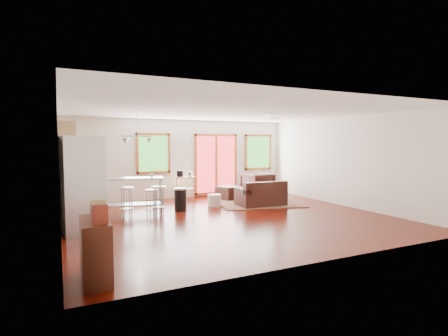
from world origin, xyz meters
name	(u,v)px	position (x,y,z in m)	size (l,w,h in m)	color
floor	(229,218)	(0.00, 0.00, -0.01)	(7.50, 7.00, 0.02)	#360802
ceiling	(229,110)	(0.00, 0.00, 2.61)	(7.50, 7.00, 0.02)	white
back_wall	(183,159)	(0.00, 3.51, 1.30)	(7.50, 0.02, 2.60)	silver
left_wall	(58,170)	(-3.76, 0.00, 1.30)	(0.02, 7.00, 2.60)	silver
right_wall	(346,161)	(3.76, 0.00, 1.30)	(0.02, 7.00, 2.60)	silver
front_wall	(331,177)	(0.00, -3.51, 1.30)	(7.50, 0.02, 2.60)	silver
window_left	(153,153)	(-1.00, 3.46, 1.50)	(1.10, 0.05, 1.30)	#22531C
french_doors	(216,164)	(1.20, 3.46, 1.10)	(1.60, 0.05, 2.10)	#AA2529
window_right	(258,152)	(2.90, 3.46, 1.50)	(1.10, 0.05, 1.30)	#22531C
rug	(259,203)	(1.69, 1.38, 0.01)	(2.39, 1.84, 0.02)	#52643C
loveseat	(261,196)	(1.56, 1.04, 0.29)	(1.39, 0.82, 0.73)	black
coffee_table	(254,189)	(1.81, 1.87, 0.37)	(1.15, 0.77, 0.43)	#36140A
armchair	(257,184)	(2.31, 2.54, 0.45)	(0.88, 0.82, 0.90)	black
ottoman	(229,193)	(1.22, 2.52, 0.21)	(0.64, 0.64, 0.43)	black
pouf	(214,200)	(0.30, 1.57, 0.17)	(0.39, 0.39, 0.34)	beige
vase	(255,185)	(1.75, 1.75, 0.51)	(0.23, 0.23, 0.30)	silver
book	(266,185)	(2.08, 1.62, 0.53)	(0.19, 0.02, 0.26)	maroon
cabinets	(71,180)	(-3.49, 1.70, 0.93)	(0.64, 2.24, 2.30)	tan
refrigerator	(82,185)	(-3.34, 0.00, 0.98)	(0.91, 0.89, 1.96)	#B7BABC
island	(134,189)	(-2.01, 1.47, 0.65)	(1.57, 0.86, 0.94)	#B7BABC
cup	(151,175)	(-1.59, 1.33, 1.01)	(0.12, 0.09, 0.12)	white
bar_stool_a	(127,195)	(-2.28, 1.03, 0.56)	(0.47, 0.47, 0.76)	#B7BABC
bar_stool_b	(152,196)	(-1.68, 0.98, 0.50)	(0.38, 0.38, 0.67)	#B7BABC
bar_stool_c	(159,194)	(-1.51, 0.91, 0.56)	(0.38, 0.38, 0.75)	#B7BABC
trash_can	(180,199)	(-0.80, 1.37, 0.31)	(0.34, 0.34, 0.62)	black
kitchen_cart	(184,180)	(-0.12, 3.00, 0.65)	(0.72, 0.59, 0.95)	tan
bookshelf	(95,249)	(-3.35, -2.78, 0.42)	(0.37, 0.92, 1.08)	#36140A
ceiling_flush	(272,118)	(1.60, 0.60, 2.53)	(0.35, 0.35, 0.12)	white
pendant_light	(137,140)	(-1.90, 1.50, 1.90)	(0.80, 0.18, 0.79)	gray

